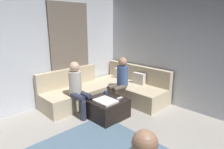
# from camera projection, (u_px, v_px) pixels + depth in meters

# --- Properties ---
(wall_back) EXTENTS (6.00, 0.12, 2.70)m
(wall_back) POSITION_uv_depth(u_px,v_px,m) (209.00, 55.00, 4.14)
(wall_back) COLOR silver
(wall_back) RESTS_ON ground_plane
(wall_left) EXTENTS (0.12, 6.00, 2.70)m
(wall_left) POSITION_uv_depth(u_px,v_px,m) (16.00, 55.00, 4.20)
(wall_left) COLOR silver
(wall_left) RESTS_ON ground_plane
(curtain_panel) EXTENTS (0.06, 1.10, 2.50)m
(curtain_panel) POSITION_uv_depth(u_px,v_px,m) (70.00, 53.00, 5.03)
(curtain_panel) COLOR #726659
(curtain_panel) RESTS_ON ground_plane
(sectional_couch) EXTENTS (2.10, 2.55, 0.87)m
(sectional_couch) POSITION_uv_depth(u_px,v_px,m) (107.00, 90.00, 5.14)
(sectional_couch) COLOR #C6B593
(sectional_couch) RESTS_ON ground_plane
(ottoman) EXTENTS (0.76, 0.76, 0.42)m
(ottoman) POSITION_uv_depth(u_px,v_px,m) (107.00, 108.00, 4.25)
(ottoman) COLOR black
(ottoman) RESTS_ON ground_plane
(folded_blanket) EXTENTS (0.44, 0.36, 0.04)m
(folded_blanket) POSITION_uv_depth(u_px,v_px,m) (105.00, 101.00, 4.04)
(folded_blanket) COLOR white
(folded_blanket) RESTS_ON ottoman
(coffee_mug) EXTENTS (0.08, 0.08, 0.10)m
(coffee_mug) POSITION_uv_depth(u_px,v_px,m) (106.00, 92.00, 4.46)
(coffee_mug) COLOR #334C72
(coffee_mug) RESTS_ON ottoman
(game_remote) EXTENTS (0.05, 0.15, 0.02)m
(game_remote) POSITION_uv_depth(u_px,v_px,m) (119.00, 98.00, 4.22)
(game_remote) COLOR white
(game_remote) RESTS_ON ottoman
(person_on_couch_back) EXTENTS (0.30, 0.60, 1.20)m
(person_on_couch_back) POSITION_uv_depth(u_px,v_px,m) (120.00, 80.00, 4.79)
(person_on_couch_back) COLOR brown
(person_on_couch_back) RESTS_ON ground_plane
(person_on_couch_side) EXTENTS (0.60, 0.30, 1.20)m
(person_on_couch_side) POSITION_uv_depth(u_px,v_px,m) (78.00, 87.00, 4.27)
(person_on_couch_side) COLOR #2D3347
(person_on_couch_side) RESTS_ON ground_plane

